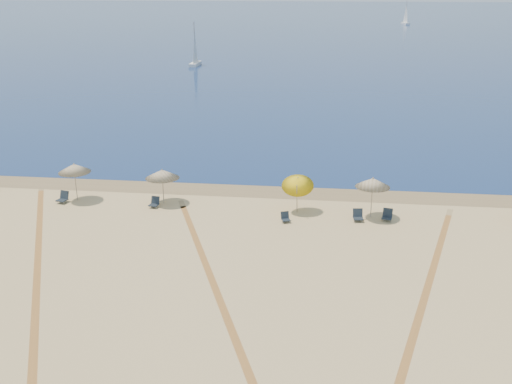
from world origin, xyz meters
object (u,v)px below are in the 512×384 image
chair_5 (358,216)px  chair_3 (155,203)px  umbrella_3 (298,182)px  sailboat_1 (195,52)px  chair_2 (63,198)px  umbrella_2 (162,174)px  chair_4 (285,218)px  umbrella_4 (373,183)px  sailboat_0 (406,17)px  umbrella_1 (74,168)px  chair_6 (387,215)px

chair_5 → chair_3: bearing=171.0°
umbrella_3 → sailboat_1: (-20.83, 66.33, 0.21)m
chair_2 → chair_5: 18.87m
umbrella_2 → umbrella_3: 8.68m
chair_3 → chair_2: bearing=-172.1°
chair_5 → chair_4: bearing=-176.3°
umbrella_4 → chair_3: bearing=179.3°
chair_5 → chair_2: bearing=171.8°
sailboat_0 → chair_3: bearing=-115.0°
chair_4 → umbrella_1: bearing=151.6°
chair_3 → chair_4: size_ratio=1.03×
umbrella_2 → umbrella_4: (13.15, -0.95, 0.26)m
sailboat_0 → sailboat_1: bearing=-127.0°
umbrella_3 → chair_5: 4.16m
chair_2 → chair_5: (18.85, -0.90, -0.02)m
umbrella_4 → sailboat_1: bearing=110.8°
chair_5 → sailboat_1: (-24.53, 67.28, 1.86)m
umbrella_1 → sailboat_0: 179.07m
umbrella_1 → chair_3: umbrella_1 is taller
chair_5 → umbrella_1: bearing=170.1°
chair_5 → chair_6: (1.75, 0.27, -0.00)m
umbrella_1 → sailboat_1: sailboat_1 is taller
chair_2 → sailboat_0: size_ratio=0.11×
umbrella_2 → sailboat_1: sailboat_1 is taller
umbrella_1 → umbrella_4: (18.91, -0.79, 0.03)m
umbrella_3 → umbrella_4: size_ratio=1.03×
umbrella_2 → umbrella_3: (8.66, -0.64, -0.00)m
umbrella_1 → chair_6: bearing=-3.3°
sailboat_0 → chair_4: bearing=-112.2°
chair_5 → chair_6: size_ratio=0.93×
chair_6 → umbrella_1: bearing=-171.4°
umbrella_3 → chair_5: size_ratio=3.65×
umbrella_1 → chair_6: (19.87, -1.16, -1.88)m
umbrella_2 → sailboat_0: size_ratio=0.30×
umbrella_2 → sailboat_1: 66.81m
umbrella_2 → chair_6: bearing=-5.3°
chair_5 → chair_6: 1.77m
chair_4 → chair_5: chair_5 is taller
umbrella_2 → chair_4: umbrella_2 is taller
umbrella_1 → chair_2: bearing=-144.7°
chair_3 → umbrella_1: bearing=-177.7°
umbrella_1 → chair_5: (18.12, -1.42, -1.88)m
umbrella_2 → chair_6: size_ratio=2.96×
chair_2 → chair_3: size_ratio=1.15×
chair_2 → umbrella_1: bearing=48.6°
umbrella_1 → umbrella_3: 14.43m
chair_3 → chair_4: 8.56m
chair_2 → umbrella_2: bearing=19.2°
chair_2 → sailboat_1: bearing=108.1°
chair_3 → chair_4: bearing=-0.9°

